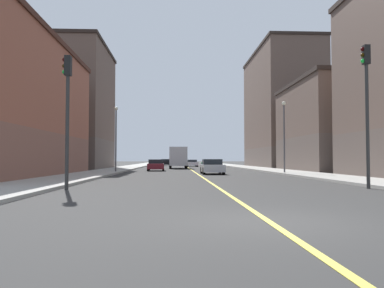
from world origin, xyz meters
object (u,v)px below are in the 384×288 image
object	(u,v)px
traffic_light_left_near	(367,96)
car_black	(165,162)
street_lamp_right_near	(116,132)
car_green	(207,163)
building_left_mid	(331,126)
building_right_midblock	(75,108)
street_lamp_left_near	(284,129)
box_truck	(178,157)
car_silver	(212,167)
traffic_light_right_near	(67,103)
car_red	(213,163)
car_maroon	(156,165)
building_left_far	(281,109)
car_white	(192,163)

from	to	relation	value
traffic_light_left_near	car_black	bearing A→B (deg)	100.31
street_lamp_right_near	car_green	world-z (taller)	street_lamp_right_near
building_left_mid	car_black	distance (m)	40.20
building_right_midblock	street_lamp_left_near	world-z (taller)	building_right_midblock
box_truck	car_silver	bearing A→B (deg)	-81.65
street_lamp_left_near	car_black	size ratio (longest dim) A/B	1.60
traffic_light_left_near	traffic_light_right_near	xyz separation A→B (m)	(-13.71, 0.00, -0.38)
traffic_light_left_near	box_truck	size ratio (longest dim) A/B	0.93
car_red	car_green	xyz separation A→B (m)	(-0.16, 10.12, -0.05)
street_lamp_right_near	car_silver	bearing A→B (deg)	-19.56
car_black	car_maroon	distance (m)	32.72
traffic_light_right_near	car_black	bearing A→B (deg)	87.16
building_left_mid	car_maroon	size ratio (longest dim) A/B	3.75
traffic_light_left_near	car_silver	xyz separation A→B (m)	(-5.51, 17.09, -3.63)
building_left_mid	building_right_midblock	distance (m)	32.24
car_black	car_red	world-z (taller)	car_black
street_lamp_right_near	car_red	size ratio (longest dim) A/B	1.61
car_silver	box_truck	size ratio (longest dim) A/B	0.59
building_right_midblock	traffic_light_right_near	bearing A→B (deg)	-75.73
building_left_mid	building_left_far	xyz separation A→B (m)	(0.00, 19.78, 4.53)
traffic_light_left_near	car_green	distance (m)	54.77
building_left_far	traffic_light_left_near	distance (m)	45.15
building_left_mid	street_lamp_right_near	world-z (taller)	building_left_mid
street_lamp_right_near	car_green	bearing A→B (deg)	70.78
building_right_midblock	street_lamp_left_near	xyz separation A→B (m)	(23.23, -16.75, -4.05)
street_lamp_right_near	box_truck	distance (m)	17.82
traffic_light_right_near	traffic_light_left_near	bearing A→B (deg)	0.00
car_black	building_left_far	bearing A→B (deg)	-38.24
building_left_mid	car_red	world-z (taller)	building_left_mid
car_white	car_silver	bearing A→B (deg)	-89.38
car_silver	car_white	xyz separation A→B (m)	(-0.35, 32.86, -0.04)
building_left_far	building_right_midblock	xyz separation A→B (m)	(-30.74, -10.60, -1.39)
car_maroon	car_red	bearing A→B (deg)	64.73
car_white	box_truck	xyz separation A→B (m)	(-2.54, -13.10, 0.99)
car_green	box_truck	distance (m)	18.63
building_left_far	traffic_light_left_near	xyz separation A→B (m)	(-8.53, -44.03, -5.27)
building_left_mid	street_lamp_left_near	xyz separation A→B (m)	(-7.52, -7.56, -0.91)
car_white	car_black	bearing A→B (deg)	117.83
box_truck	street_lamp_right_near	bearing A→B (deg)	-110.87
car_red	street_lamp_left_near	bearing A→B (deg)	-82.57
car_black	car_silver	world-z (taller)	car_silver
building_left_mid	box_truck	bearing A→B (deg)	143.35
building_left_mid	street_lamp_left_near	distance (m)	10.70
building_left_mid	traffic_light_left_near	xyz separation A→B (m)	(-8.53, -24.24, -0.75)
street_lamp_right_near	car_silver	world-z (taller)	street_lamp_right_near
traffic_light_right_near	building_left_far	bearing A→B (deg)	63.19
building_left_far	box_truck	distance (m)	20.04
car_red	building_left_mid	bearing A→B (deg)	-61.15
building_left_mid	car_black	bearing A→B (deg)	118.88
building_right_midblock	building_left_mid	bearing A→B (deg)	-16.64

